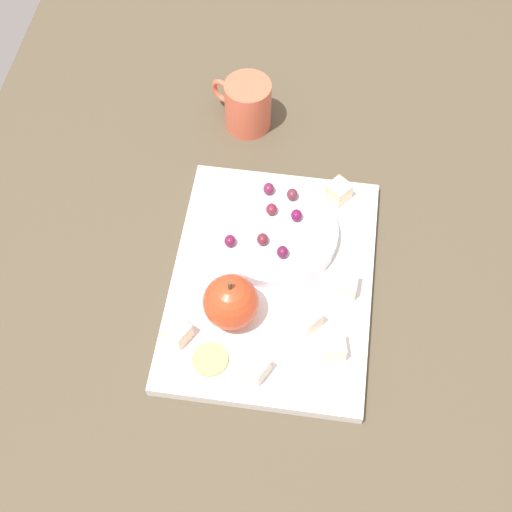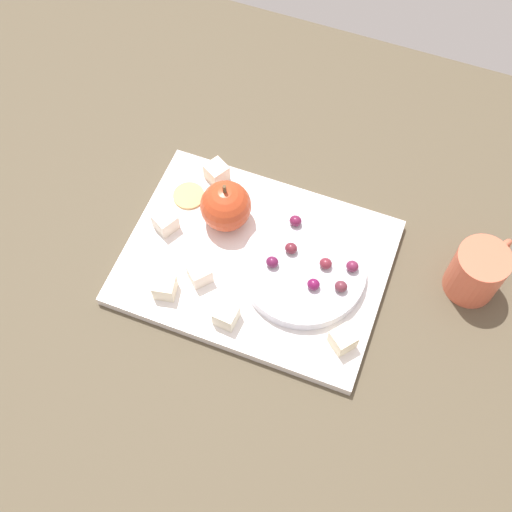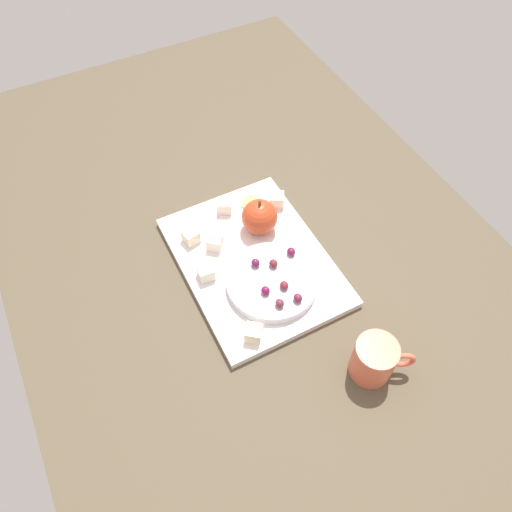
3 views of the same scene
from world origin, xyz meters
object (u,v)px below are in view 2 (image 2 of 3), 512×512
object	(u,v)px
cheese_cube_2	(343,339)
grape_6	(352,266)
platter	(256,262)
grape_1	(272,262)
grape_5	(325,266)
cracker_0	(189,196)
grape_3	(313,284)
grape_4	(296,221)
cup	(477,271)
cheese_cube_1	(199,273)
cheese_cube_5	(165,222)
cheese_cube_3	(217,172)
cheese_cube_0	(226,315)
grape_2	(291,248)
cheese_cube_4	(165,287)
grape_0	(341,286)
apple_whole	(226,206)
serving_dish	(303,270)

from	to	relation	value
cheese_cube_2	grape_6	world-z (taller)	grape_6
platter	grape_6	bearing A→B (deg)	-170.36
grape_1	grape_5	bearing A→B (deg)	-163.29
cracker_0	grape_3	size ratio (longest dim) A/B	2.70
grape_4	cup	world-z (taller)	cup
cheese_cube_1	cheese_cube_5	bearing A→B (deg)	-36.74
cheese_cube_1	cheese_cube_3	size ratio (longest dim) A/B	1.00
cheese_cube_0	cheese_cube_2	xyz separation A→B (cm)	(-14.38, -2.08, 0.00)
grape_2	cheese_cube_2	bearing A→B (deg)	137.70
cheese_cube_0	grape_1	bearing A→B (deg)	-109.48
cheese_cube_4	cheese_cube_5	world-z (taller)	same
grape_0	grape_4	xyz separation A→B (cm)	(8.39, -6.97, -0.01)
cracker_0	grape_6	bearing A→B (deg)	171.18
grape_5	grape_6	size ratio (longest dim) A/B	1.00
apple_whole	cheese_cube_1	bearing A→B (deg)	90.62
platter	grape_2	distance (cm)	5.62
cracker_0	grape_3	distance (cm)	22.15
cheese_cube_1	grape_1	size ratio (longest dim) A/B	1.66
grape_1	grape_5	size ratio (longest dim) A/B	1.00
cheese_cube_5	grape_4	distance (cm)	17.25
serving_dish	grape_0	distance (cm)	5.72
cheese_cube_5	cheese_cube_0	bearing A→B (deg)	142.77
grape_3	grape_5	world-z (taller)	same
cheese_cube_2	grape_4	xyz separation A→B (cm)	(10.70, -13.05, 1.25)
cheese_cube_5	grape_1	distance (cm)	15.64
cracker_0	grape_0	xyz separation A→B (cm)	(-23.83, 6.97, 2.40)
serving_dish	grape_5	world-z (taller)	grape_5
grape_0	grape_5	world-z (taller)	same
grape_2	grape_3	size ratio (longest dim) A/B	1.00
grape_4	grape_5	distance (cm)	7.46
cheese_cube_4	cracker_0	distance (cm)	14.70
cheese_cube_2	grape_0	xyz separation A→B (cm)	(2.30, -6.07, 1.26)
platter	grape_4	bearing A→B (deg)	-119.56
cheese_cube_1	cheese_cube_4	world-z (taller)	same
serving_dish	cheese_cube_1	distance (cm)	13.30
cheese_cube_3	grape_2	xyz separation A→B (cm)	(-13.82, 8.34, 1.25)
cheese_cube_1	cheese_cube_2	world-z (taller)	same
grape_6	cheese_cube_5	bearing A→B (deg)	4.05
grape_1	grape_4	size ratio (longest dim) A/B	1.00
cheese_cube_1	grape_1	distance (cm)	9.38
cheese_cube_2	grape_4	world-z (taller)	grape_4
apple_whole	cup	bearing A→B (deg)	-174.96
cheese_cube_3	grape_1	xyz separation A→B (cm)	(-12.26, 11.08, 1.27)
cheese_cube_4	cheese_cube_2	bearing A→B (deg)	-176.81
cheese_cube_0	cheese_cube_4	distance (cm)	8.72
cheese_cube_4	grape_0	bearing A→B (deg)	-160.49
cheese_cube_3	cup	xyz separation A→B (cm)	(-36.79, 2.96, 0.96)
grape_1	grape_5	xyz separation A→B (cm)	(-6.37, -1.91, -0.03)
grape_4	cheese_cube_0	bearing A→B (deg)	76.30
cheese_cube_2	grape_5	bearing A→B (deg)	-58.18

